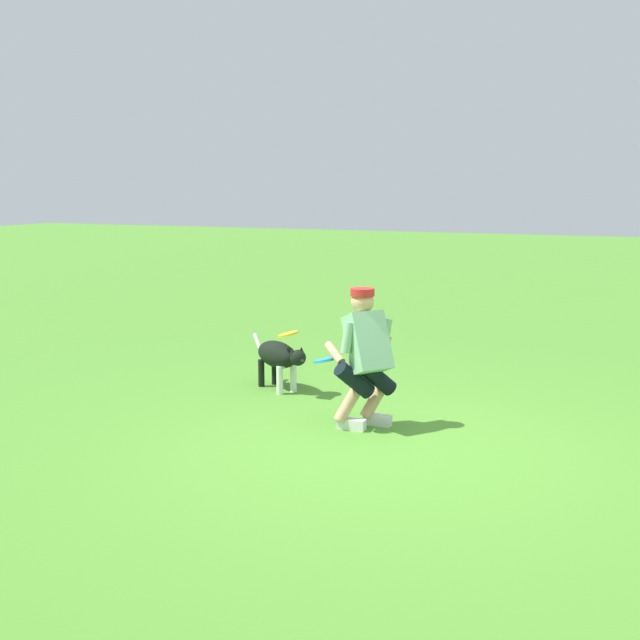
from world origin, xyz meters
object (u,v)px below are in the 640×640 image
(dog, at_px, (279,357))
(frisbee_flying, at_px, (288,334))
(person, at_px, (365,354))
(frisbee_held, at_px, (327,360))

(dog, xyz_separation_m, frisbee_flying, (-0.17, 0.14, 0.29))
(dog, distance_m, frisbee_flying, 0.36)
(person, distance_m, dog, 1.66)
(dog, bearing_deg, frisbee_flying, -5.09)
(person, xyz_separation_m, frisbee_held, (0.39, -0.00, -0.09))
(person, height_order, dog, person)
(person, xyz_separation_m, frisbee_flying, (1.16, -0.80, -0.04))
(person, relative_size, dog, 1.38)
(dog, height_order, frisbee_held, frisbee_held)
(frisbee_flying, distance_m, frisbee_held, 1.11)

